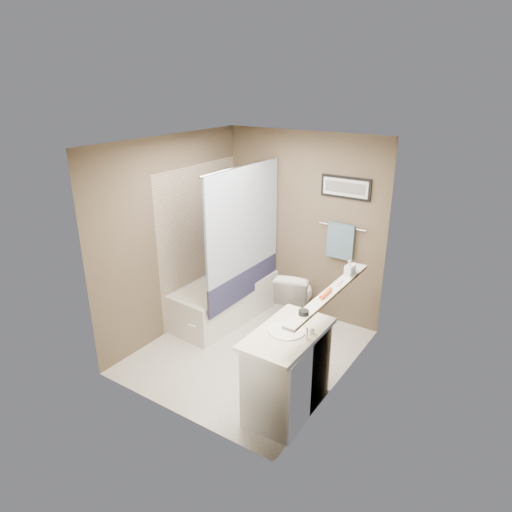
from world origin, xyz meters
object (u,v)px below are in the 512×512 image
Objects in this scene: toilet at (296,296)px; vanity at (287,373)px; glass_jar at (352,268)px; hair_brush_front at (326,293)px; candle_bowl_near at (304,312)px; soap_bottle at (349,268)px; bathtub at (224,299)px.

toilet is 0.83× the size of vanity.
glass_jar reaches higher than vanity.
vanity is at bearing -100.74° from glass_jar.
glass_jar is (0.00, 0.62, 0.03)m from hair_brush_front.
vanity is (0.74, -1.51, 0.03)m from toilet.
candle_bowl_near is 0.97m from soap_bottle.
hair_brush_front is 1.31× the size of soap_bottle.
bathtub is at bearing 156.86° from hair_brush_front.
hair_brush_front is at bearing 59.18° from vanity.
toilet is 1.39m from soap_bottle.
vanity is 10.00× the size of candle_bowl_near.
hair_brush_front is 2.20× the size of glass_jar.
toilet is 1.68m from vanity.
toilet is at bearing 120.15° from candle_bowl_near.
toilet is 3.38× the size of hair_brush_front.
bathtub is at bearing 142.10° from vanity.
vanity is at bearing -30.75° from bathtub.
soap_bottle is at bearing -90.00° from glass_jar.
soap_bottle reaches higher than candle_bowl_near.
glass_jar is (1.79, -0.14, 0.92)m from bathtub.
hair_brush_front is 0.54m from soap_bottle.
bathtub is 2.02× the size of toilet.
glass_jar is at bearing 90.00° from soap_bottle.
hair_brush_front reaches higher than toilet.
vanity is 0.84m from hair_brush_front.
vanity is 1.25m from glass_jar.
soap_bottle reaches higher than toilet.
glass_jar is at bearing 90.00° from hair_brush_front.
candle_bowl_near reaches higher than bathtub.
glass_jar is at bearing 90.00° from candle_bowl_near.
candle_bowl_near is at bearing -29.76° from bathtub.
hair_brush_front is (0.92, -1.15, 0.77)m from toilet.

